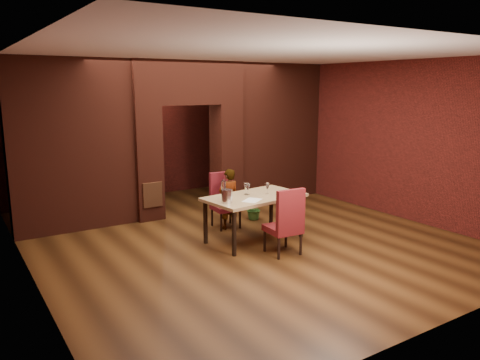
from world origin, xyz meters
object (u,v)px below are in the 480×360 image
object	(u,v)px
wine_bucket	(227,196)
potted_plant	(254,208)
dining_table	(254,218)
wine_glass_c	(267,188)
person_seated	(229,199)
wine_glass_b	(248,189)
chair_far	(226,201)
water_bottle	(224,189)
chair_near	(283,220)
wine_glass_a	(246,189)

from	to	relation	value
wine_bucket	potted_plant	distance (m)	2.01
dining_table	wine_glass_c	world-z (taller)	wine_glass_c
dining_table	wine_glass_c	bearing A→B (deg)	-6.82
person_seated	wine_glass_b	xyz separation A→B (m)	(-0.04, -0.72, 0.33)
chair_far	wine_glass_b	size ratio (longest dim) A/B	5.21
wine_glass_b	water_bottle	bearing A→B (deg)	179.69
person_seated	potted_plant	xyz separation A→B (m)	(0.76, 0.26, -0.35)
wine_glass_c	water_bottle	distance (m)	0.85
wine_glass_b	person_seated	bearing A→B (deg)	86.95
person_seated	wine_glass_b	bearing A→B (deg)	86.51
wine_glass_c	wine_bucket	xyz separation A→B (m)	(-0.94, -0.17, 0.01)
dining_table	person_seated	distance (m)	0.85
wine_glass_c	chair_near	bearing A→B (deg)	-108.37
dining_table	wine_glass_c	xyz separation A→B (m)	(0.27, -0.00, 0.50)
wine_bucket	chair_far	bearing A→B (deg)	60.01
wine_glass_b	potted_plant	bearing A→B (deg)	50.85
water_bottle	wine_glass_c	bearing A→B (deg)	-7.86
wine_glass_c	wine_bucket	distance (m)	0.96
dining_table	wine_glass_c	size ratio (longest dim) A/B	8.97
chair_far	wine_glass_a	world-z (taller)	chair_far
wine_glass_a	wine_glass_c	bearing A→B (deg)	-26.62
person_seated	dining_table	bearing A→B (deg)	91.42
water_bottle	wine_glass_b	bearing A→B (deg)	-0.31
wine_glass_c	potted_plant	bearing A→B (deg)	67.25
person_seated	potted_plant	world-z (taller)	person_seated
wine_glass_c	dining_table	bearing A→B (deg)	179.79
wine_glass_a	wine_glass_c	distance (m)	0.39
chair_far	chair_near	xyz separation A→B (m)	(0.04, -1.73, 0.03)
person_seated	water_bottle	world-z (taller)	person_seated
dining_table	chair_near	size ratio (longest dim) A/B	1.56
wine_glass_c	person_seated	bearing A→B (deg)	109.90
water_bottle	potted_plant	xyz separation A→B (m)	(1.29, 0.98, -0.74)
dining_table	water_bottle	size ratio (longest dim) A/B	5.27
wine_glass_b	wine_bucket	size ratio (longest dim) A/B	0.91
water_bottle	potted_plant	world-z (taller)	water_bottle
chair_far	wine_glass_b	xyz separation A→B (m)	(-0.03, -0.82, 0.38)
dining_table	wine_bucket	distance (m)	0.86
dining_table	chair_near	world-z (taller)	chair_near
wine_glass_b	dining_table	bearing A→B (deg)	-59.64
dining_table	potted_plant	distance (m)	1.33
chair_near	wine_glass_b	world-z (taller)	chair_near
water_bottle	chair_near	bearing A→B (deg)	-58.19
potted_plant	wine_glass_a	bearing A→B (deg)	-131.12
wine_glass_a	wine_bucket	world-z (taller)	wine_bucket
chair_far	wine_glass_b	distance (m)	0.90
chair_near	person_seated	world-z (taller)	person_seated
wine_glass_b	water_bottle	size ratio (longest dim) A/B	0.62
water_bottle	chair_far	bearing A→B (deg)	57.07
chair_near	person_seated	distance (m)	1.64
potted_plant	dining_table	bearing A→B (deg)	-123.87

